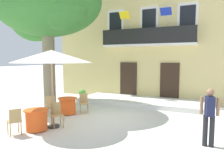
# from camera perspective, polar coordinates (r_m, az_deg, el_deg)

# --- Properties ---
(ground_plane) EXTENTS (120.00, 120.00, 0.00)m
(ground_plane) POSITION_cam_1_polar(r_m,az_deg,el_deg) (10.02, -1.78, -8.40)
(ground_plane) COLOR silver
(building_facade) EXTENTS (13.00, 5.09, 7.50)m
(building_facade) POSITION_cam_1_polar(r_m,az_deg,el_deg) (16.14, 11.28, 10.48)
(building_facade) COLOR #DBC67F
(building_facade) RESTS_ON ground
(entrance_step_platform) EXTENTS (7.11, 2.58, 0.25)m
(entrance_step_platform) POSITION_cam_1_polar(r_m,az_deg,el_deg) (13.18, 7.22, -4.31)
(entrance_step_platform) COLOR silver
(entrance_step_platform) RESTS_ON ground
(plane_tree) EXTENTS (5.72, 5.02, 6.99)m
(plane_tree) POSITION_cam_1_polar(r_m,az_deg,el_deg) (12.62, -15.91, 18.12)
(plane_tree) COLOR #7F755B
(plane_tree) RESTS_ON ground
(cafe_table_near_tree) EXTENTS (0.86, 0.86, 0.76)m
(cafe_table_near_tree) POSITION_cam_1_polar(r_m,az_deg,el_deg) (10.77, -10.98, -5.33)
(cafe_table_near_tree) COLOR #EA561E
(cafe_table_near_tree) RESTS_ON ground
(cafe_chair_near_tree_0) EXTENTS (0.56, 0.56, 0.91)m
(cafe_chair_near_tree_0) POSITION_cam_1_polar(r_m,az_deg,el_deg) (10.85, -7.02, -4.44)
(cafe_chair_near_tree_0) COLOR tan
(cafe_chair_near_tree_0) RESTS_ON ground
(cafe_chair_near_tree_1) EXTENTS (0.57, 0.57, 0.91)m
(cafe_chair_near_tree_1) POSITION_cam_1_polar(r_m,az_deg,el_deg) (10.60, -14.97, -4.86)
(cafe_chair_near_tree_1) COLOR tan
(cafe_chair_near_tree_1) RESTS_ON ground
(cafe_table_middle) EXTENTS (0.86, 0.86, 0.76)m
(cafe_table_middle) POSITION_cam_1_polar(r_m,az_deg,el_deg) (8.65, -18.21, -8.43)
(cafe_table_middle) COLOR #EA561E
(cafe_table_middle) RESTS_ON ground
(cafe_chair_middle_0) EXTENTS (0.54, 0.54, 0.91)m
(cafe_chair_middle_0) POSITION_cam_1_polar(r_m,az_deg,el_deg) (8.34, -22.99, -8.19)
(cafe_chair_middle_0) COLOR tan
(cafe_chair_middle_0) RESTS_ON ground
(cafe_chair_middle_1) EXTENTS (0.55, 0.55, 0.91)m
(cafe_chair_middle_1) POSITION_cam_1_polar(r_m,az_deg,el_deg) (8.86, -13.57, -7.01)
(cafe_chair_middle_1) COLOR tan
(cafe_chair_middle_1) RESTS_ON ground
(cafe_umbrella) EXTENTS (2.90, 2.90, 2.85)m
(cafe_umbrella) POSITION_cam_1_polar(r_m,az_deg,el_deg) (8.61, -14.75, 6.55)
(cafe_umbrella) COLOR #997A56
(cafe_umbrella) RESTS_ON ground
(ground_planter_left) EXTENTS (0.47, 0.47, 0.59)m
(ground_planter_left) POSITION_cam_1_polar(r_m,az_deg,el_deg) (14.78, -7.38, -2.35)
(ground_planter_left) COLOR slate
(ground_planter_left) RESTS_ON ground
(pedestrian_near_entrance) EXTENTS (0.53, 0.39, 1.70)m
(pedestrian_near_entrance) POSITION_cam_1_polar(r_m,az_deg,el_deg) (7.23, 22.97, -6.83)
(pedestrian_near_entrance) COLOR #232328
(pedestrian_near_entrance) RESTS_ON ground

